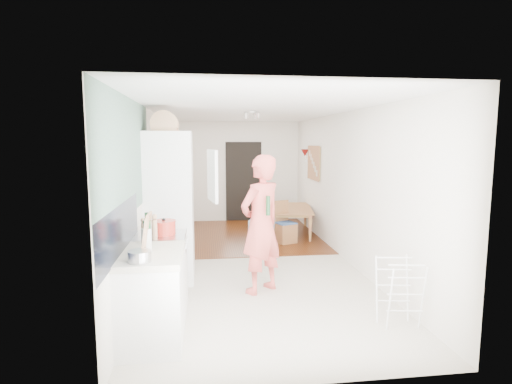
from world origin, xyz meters
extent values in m
cube|color=#B9AD9F|center=(0.00, 0.00, 0.00)|extent=(3.20, 7.00, 0.01)
cube|color=#5C2B0D|center=(0.00, 1.85, 0.01)|extent=(3.20, 3.30, 0.01)
cube|color=gray|center=(-1.59, -2.00, 1.85)|extent=(0.02, 3.00, 1.30)
cube|color=black|center=(-1.59, -2.55, 1.15)|extent=(0.02, 1.90, 0.50)
cube|color=black|center=(0.20, 3.48, 1.00)|extent=(0.90, 0.04, 2.00)
cube|color=white|center=(-1.30, -2.55, 0.43)|extent=(0.60, 0.90, 0.86)
cube|color=beige|center=(-1.30, -2.55, 0.89)|extent=(0.62, 0.92, 0.06)
cube|color=white|center=(-1.30, -1.80, 0.44)|extent=(0.60, 0.60, 0.88)
cube|color=#B3B3B6|center=(-1.30, -1.80, 0.90)|extent=(0.60, 0.60, 0.04)
cube|color=white|center=(-1.27, -0.78, 1.07)|extent=(0.66, 0.66, 2.15)
cube|color=white|center=(-0.66, -1.08, 1.55)|extent=(0.14, 0.56, 0.70)
cube|color=white|center=(-0.96, -0.78, 1.55)|extent=(0.02, 0.52, 0.66)
cube|color=#AE874E|center=(1.58, 1.90, 1.55)|extent=(0.03, 0.90, 0.70)
cube|color=#A7773D|center=(1.57, 1.90, 1.55)|extent=(0.00, 0.94, 0.74)
cone|color=maroon|center=(1.54, 2.55, 1.75)|extent=(0.18, 0.18, 0.16)
imported|color=#DC564E|center=(-0.03, -1.37, 1.09)|extent=(0.95, 0.90, 2.17)
imported|color=#A7773D|center=(1.11, 1.91, 0.24)|extent=(1.00, 1.50, 0.49)
cube|color=gray|center=(0.23, 0.39, 0.55)|extent=(0.52, 0.52, 0.19)
cylinder|color=red|center=(-1.25, -1.78, 1.00)|extent=(0.34, 0.34, 0.17)
cylinder|color=#B3B3B6|center=(-1.36, -2.87, 0.97)|extent=(0.23, 0.23, 0.10)
cylinder|color=#194421|center=(0.03, -1.56, 1.20)|extent=(0.05, 0.05, 0.25)
cylinder|color=#194421|center=(-1.33, -2.55, 1.08)|extent=(0.08, 0.08, 0.32)
cylinder|color=#194421|center=(-1.38, -2.19, 1.06)|extent=(0.08, 0.08, 0.27)
cylinder|color=beige|center=(-1.34, -2.57, 1.04)|extent=(0.12, 0.12, 0.24)
cylinder|color=tan|center=(-1.45, -2.02, 1.02)|extent=(0.07, 0.07, 0.19)
cylinder|color=tan|center=(-1.33, -2.02, 1.03)|extent=(0.07, 0.07, 0.22)
camera|label=1|loc=(-0.75, -6.51, 2.01)|focal=28.00mm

